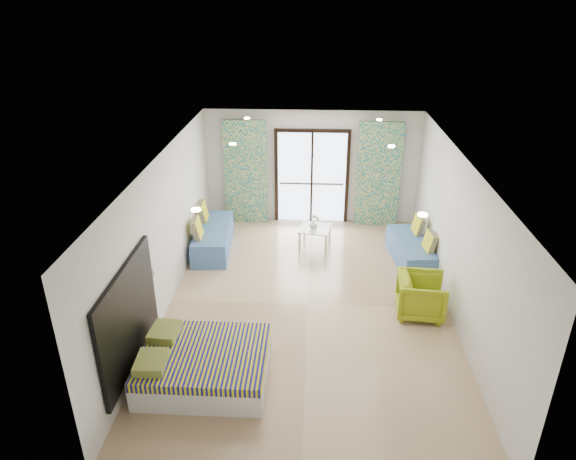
# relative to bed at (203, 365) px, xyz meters

# --- Properties ---
(floor) EXTENTS (5.00, 7.50, 0.01)m
(floor) POSITION_rel_bed_xyz_m (1.47, 2.04, -0.26)
(floor) COLOR #9E805E
(floor) RESTS_ON ground
(ceiling) EXTENTS (5.00, 7.50, 0.01)m
(ceiling) POSITION_rel_bed_xyz_m (1.47, 2.04, 2.44)
(ceiling) COLOR silver
(ceiling) RESTS_ON ground
(wall_back) EXTENTS (5.00, 0.01, 2.70)m
(wall_back) POSITION_rel_bed_xyz_m (1.47, 5.79, 1.09)
(wall_back) COLOR silver
(wall_back) RESTS_ON ground
(wall_front) EXTENTS (5.00, 0.01, 2.70)m
(wall_front) POSITION_rel_bed_xyz_m (1.47, -1.71, 1.09)
(wall_front) COLOR silver
(wall_front) RESTS_ON ground
(wall_left) EXTENTS (0.01, 7.50, 2.70)m
(wall_left) POSITION_rel_bed_xyz_m (-1.03, 2.04, 1.09)
(wall_left) COLOR silver
(wall_left) RESTS_ON ground
(wall_right) EXTENTS (0.01, 7.50, 2.70)m
(wall_right) POSITION_rel_bed_xyz_m (3.97, 2.04, 1.09)
(wall_right) COLOR silver
(wall_right) RESTS_ON ground
(balcony_door) EXTENTS (1.76, 0.08, 2.28)m
(balcony_door) POSITION_rel_bed_xyz_m (1.47, 5.76, 1.00)
(balcony_door) COLOR black
(balcony_door) RESTS_ON floor
(balcony_rail) EXTENTS (1.52, 0.03, 0.04)m
(balcony_rail) POSITION_rel_bed_xyz_m (1.47, 5.77, 0.69)
(balcony_rail) COLOR #595451
(balcony_rail) RESTS_ON balcony_door
(curtain_left) EXTENTS (1.00, 0.10, 2.50)m
(curtain_left) POSITION_rel_bed_xyz_m (-0.08, 5.61, 0.99)
(curtain_left) COLOR silver
(curtain_left) RESTS_ON floor
(curtain_right) EXTENTS (1.00, 0.10, 2.50)m
(curtain_right) POSITION_rel_bed_xyz_m (3.02, 5.61, 0.99)
(curtain_right) COLOR silver
(curtain_right) RESTS_ON floor
(downlight_a) EXTENTS (0.12, 0.12, 0.02)m
(downlight_a) POSITION_rel_bed_xyz_m (0.07, 0.04, 2.41)
(downlight_a) COLOR #FFE0B2
(downlight_a) RESTS_ON ceiling
(downlight_b) EXTENTS (0.12, 0.12, 0.02)m
(downlight_b) POSITION_rel_bed_xyz_m (2.87, 0.04, 2.41)
(downlight_b) COLOR #FFE0B2
(downlight_b) RESTS_ON ceiling
(downlight_c) EXTENTS (0.12, 0.12, 0.02)m
(downlight_c) POSITION_rel_bed_xyz_m (0.07, 3.04, 2.41)
(downlight_c) COLOR #FFE0B2
(downlight_c) RESTS_ON ceiling
(downlight_d) EXTENTS (0.12, 0.12, 0.02)m
(downlight_d) POSITION_rel_bed_xyz_m (2.87, 3.04, 2.41)
(downlight_d) COLOR #FFE0B2
(downlight_d) RESTS_ON ceiling
(downlight_e) EXTENTS (0.12, 0.12, 0.02)m
(downlight_e) POSITION_rel_bed_xyz_m (0.07, 5.04, 2.41)
(downlight_e) COLOR #FFE0B2
(downlight_e) RESTS_ON ceiling
(downlight_f) EXTENTS (0.12, 0.12, 0.02)m
(downlight_f) POSITION_rel_bed_xyz_m (2.87, 5.04, 2.41)
(downlight_f) COLOR #FFE0B2
(downlight_f) RESTS_ON ceiling
(headboard) EXTENTS (0.06, 2.10, 1.50)m
(headboard) POSITION_rel_bed_xyz_m (-0.99, -0.00, 0.79)
(headboard) COLOR black
(headboard) RESTS_ON floor
(switch_plate) EXTENTS (0.02, 0.10, 0.10)m
(switch_plate) POSITION_rel_bed_xyz_m (-1.00, 1.25, 0.79)
(switch_plate) COLOR silver
(switch_plate) RESTS_ON wall_left
(bed) EXTENTS (1.80, 1.47, 0.62)m
(bed) POSITION_rel_bed_xyz_m (0.00, 0.00, 0.00)
(bed) COLOR silver
(bed) RESTS_ON floor
(daybed_left) EXTENTS (0.86, 1.92, 0.92)m
(daybed_left) POSITION_rel_bed_xyz_m (-0.64, 4.10, 0.03)
(daybed_left) COLOR #42669F
(daybed_left) RESTS_ON floor
(daybed_right) EXTENTS (0.85, 1.76, 0.83)m
(daybed_right) POSITION_rel_bed_xyz_m (3.59, 3.80, 0.00)
(daybed_right) COLOR #42669F
(daybed_right) RESTS_ON floor
(coffee_table) EXTENTS (0.76, 0.76, 0.76)m
(coffee_table) POSITION_rel_bed_xyz_m (1.58, 4.38, 0.13)
(coffee_table) COLOR silver
(coffee_table) RESTS_ON floor
(vase) EXTENTS (0.23, 0.23, 0.18)m
(vase) POSITION_rel_bed_xyz_m (1.54, 4.37, 0.27)
(vase) COLOR white
(vase) RESTS_ON coffee_table
(armchair) EXTENTS (0.80, 0.85, 0.81)m
(armchair) POSITION_rel_bed_xyz_m (3.43, 1.85, 0.14)
(armchair) COLOR #90A014
(armchair) RESTS_ON floor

